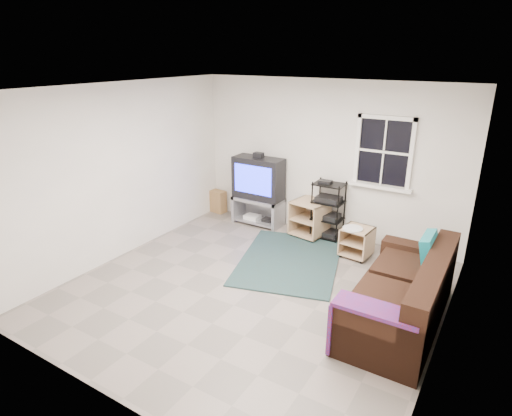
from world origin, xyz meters
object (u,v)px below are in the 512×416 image
Objects in this scene: side_table_left at (311,217)px; sofa at (403,297)px; av_rack at (328,214)px; side_table_right at (357,239)px; tv_unit at (259,185)px.

sofa is at bearing -41.96° from side_table_left.
av_rack reaches higher than side_table_right.
av_rack is 2.48m from sofa.
tv_unit reaches higher than side_table_right.
tv_unit reaches higher than sofa.
side_table_right is (0.94, -0.35, -0.06)m from side_table_left.
tv_unit reaches higher than av_rack.
sofa is (3.01, -1.76, -0.40)m from tv_unit.
side_table_right is (0.66, -0.40, -0.16)m from av_rack.
side_table_left reaches higher than side_table_right.
av_rack is at bearing 8.59° from side_table_left.
tv_unit is 1.12m from side_table_left.
tv_unit is 2.70× the size of side_table_right.
sofa is at bearing -47.08° from av_rack.
side_table_right is 0.24× the size of sofa.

